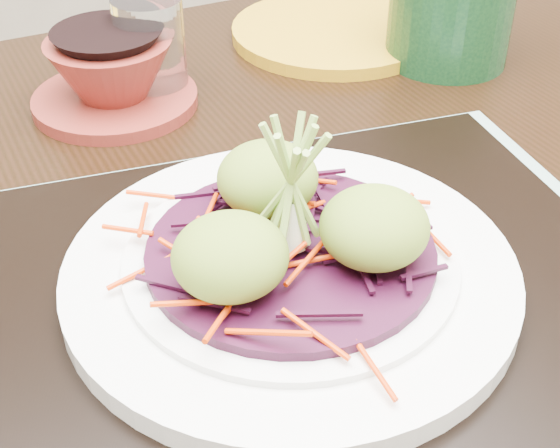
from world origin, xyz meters
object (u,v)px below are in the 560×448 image
object	(u,v)px
serving_tray	(290,293)
yellow_plate	(333,32)
dining_table	(248,342)
water_glass	(151,47)
white_plate	(290,270)
terracotta_bowl_set	(112,77)

from	to	relation	value
serving_tray	yellow_plate	world-z (taller)	serving_tray
dining_table	water_glass	world-z (taller)	water_glass
dining_table	water_glass	size ratio (longest dim) A/B	15.53
water_glass	yellow_plate	bearing A→B (deg)	18.36
dining_table	yellow_plate	world-z (taller)	yellow_plate
white_plate	yellow_plate	world-z (taller)	white_plate
terracotta_bowl_set	yellow_plate	world-z (taller)	terracotta_bowl_set
dining_table	yellow_plate	xyz separation A→B (m)	(0.19, 0.31, 0.11)
dining_table	serving_tray	bearing A→B (deg)	-94.62
white_plate	serving_tray	bearing A→B (deg)	0.00
dining_table	white_plate	world-z (taller)	white_plate
white_plate	water_glass	xyz separation A→B (m)	(-0.02, 0.32, 0.01)
white_plate	water_glass	bearing A→B (deg)	94.22
terracotta_bowl_set	yellow_plate	xyz separation A→B (m)	(0.24, 0.08, -0.02)
water_glass	terracotta_bowl_set	bearing A→B (deg)	-158.88
water_glass	terracotta_bowl_set	distance (m)	0.05
dining_table	white_plate	size ratio (longest dim) A/B	5.12
dining_table	white_plate	xyz separation A→B (m)	(0.01, -0.08, 0.14)
water_glass	yellow_plate	size ratio (longest dim) A/B	0.42
white_plate	terracotta_bowl_set	world-z (taller)	terracotta_bowl_set
white_plate	water_glass	world-z (taller)	water_glass
white_plate	yellow_plate	size ratio (longest dim) A/B	1.27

